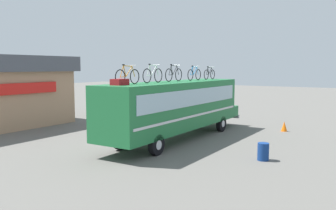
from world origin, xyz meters
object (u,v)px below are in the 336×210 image
object	(u,v)px
rooftop_bicycle_5	(209,74)
rooftop_bicycle_1	(128,76)
bus	(177,105)
rooftop_bicycle_2	(153,75)
rooftop_bicycle_4	(194,74)
trash_bin	(263,152)
traffic_cone	(284,126)
rooftop_bicycle_3	(174,74)
luggage_bag_1	(120,82)

from	to	relation	value
rooftop_bicycle_5	rooftop_bicycle_1	bearing A→B (deg)	178.82
bus	rooftop_bicycle_1	bearing A→B (deg)	176.70
rooftop_bicycle_2	rooftop_bicycle_4	world-z (taller)	rooftop_bicycle_2
rooftop_bicycle_4	trash_bin	distance (m)	7.71
bus	traffic_cone	xyz separation A→B (m)	(5.89, -4.51, -1.64)
rooftop_bicycle_3	rooftop_bicycle_1	bearing A→B (deg)	-179.12
rooftop_bicycle_1	rooftop_bicycle_4	size ratio (longest dim) A/B	1.06
rooftop_bicycle_5	rooftop_bicycle_2	bearing A→B (deg)	178.07
bus	rooftop_bicycle_4	xyz separation A→B (m)	(2.16, 0.05, 1.72)
rooftop_bicycle_4	rooftop_bicycle_2	bearing A→B (deg)	176.91
luggage_bag_1	bus	bearing A→B (deg)	-2.07
rooftop_bicycle_4	traffic_cone	bearing A→B (deg)	-50.74
rooftop_bicycle_3	luggage_bag_1	bearing A→B (deg)	-178.48
luggage_bag_1	rooftop_bicycle_1	distance (m)	0.71
traffic_cone	rooftop_bicycle_5	bearing A→B (deg)	109.01
rooftop_bicycle_4	trash_bin	xyz separation A→B (m)	(-4.10, -5.64, -3.29)
rooftop_bicycle_2	rooftop_bicycle_4	size ratio (longest dim) A/B	1.05
trash_bin	rooftop_bicycle_1	bearing A→B (deg)	110.56
rooftop_bicycle_3	rooftop_bicycle_5	world-z (taller)	rooftop_bicycle_3
rooftop_bicycle_4	traffic_cone	world-z (taller)	rooftop_bicycle_4
rooftop_bicycle_4	rooftop_bicycle_5	world-z (taller)	rooftop_bicycle_4
traffic_cone	rooftop_bicycle_3	bearing A→B (deg)	140.03
rooftop_bicycle_3	trash_bin	size ratio (longest dim) A/B	2.32
rooftop_bicycle_4	rooftop_bicycle_1	bearing A→B (deg)	178.32
luggage_bag_1	rooftop_bicycle_2	size ratio (longest dim) A/B	0.41
rooftop_bicycle_1	rooftop_bicycle_5	xyz separation A→B (m)	(8.44, -0.17, -0.03)
rooftop_bicycle_1	rooftop_bicycle_2	xyz separation A→B (m)	(2.13, 0.04, 0.01)
rooftop_bicycle_3	rooftop_bicycle_4	world-z (taller)	rooftop_bicycle_3
rooftop_bicycle_5	traffic_cone	world-z (taller)	rooftop_bicycle_5
traffic_cone	luggage_bag_1	bearing A→B (deg)	156.31
rooftop_bicycle_5	trash_bin	size ratio (longest dim) A/B	2.07
luggage_bag_1	traffic_cone	size ratio (longest dim) A/B	1.15
luggage_bag_1	traffic_cone	world-z (taller)	luggage_bag_1
trash_bin	traffic_cone	xyz separation A→B (m)	(7.83, 1.07, -0.07)
rooftop_bicycle_4	trash_bin	size ratio (longest dim) A/B	2.17
rooftop_bicycle_2	rooftop_bicycle_4	xyz separation A→B (m)	(4.16, -0.22, -0.03)
rooftop_bicycle_3	rooftop_bicycle_5	bearing A→B (deg)	-3.28
rooftop_bicycle_2	luggage_bag_1	bearing A→B (deg)	-177.85
luggage_bag_1	rooftop_bicycle_3	distance (m)	4.94
rooftop_bicycle_3	trash_bin	world-z (taller)	rooftop_bicycle_3
rooftop_bicycle_5	traffic_cone	xyz separation A→B (m)	(1.58, -4.58, -3.34)
rooftop_bicycle_2	traffic_cone	xyz separation A→B (m)	(7.89, -4.79, -3.39)
rooftop_bicycle_3	traffic_cone	xyz separation A→B (m)	(5.74, -4.82, -3.38)
trash_bin	traffic_cone	distance (m)	7.91
rooftop_bicycle_1	rooftop_bicycle_2	size ratio (longest dim) A/B	1.01
rooftop_bicycle_1	trash_bin	distance (m)	7.04
rooftop_bicycle_1	rooftop_bicycle_4	distance (m)	6.29
bus	traffic_cone	distance (m)	7.60
rooftop_bicycle_5	traffic_cone	bearing A→B (deg)	-70.99
bus	trash_bin	size ratio (longest dim) A/B	16.20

